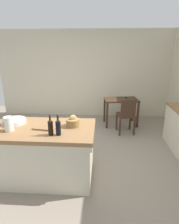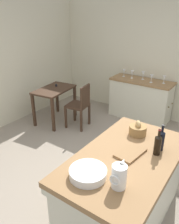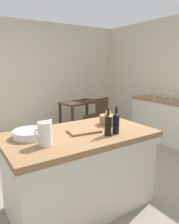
% 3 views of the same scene
% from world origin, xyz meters
% --- Properties ---
extents(ground_plane, '(6.76, 6.76, 0.00)m').
position_xyz_m(ground_plane, '(0.00, 0.00, 0.00)').
color(ground_plane, gray).
extents(wall_back, '(5.32, 0.12, 2.60)m').
position_xyz_m(wall_back, '(0.00, 2.60, 1.30)').
color(wall_back, beige).
rests_on(wall_back, ground).
extents(island_table, '(1.61, 0.92, 0.88)m').
position_xyz_m(island_table, '(-0.38, -0.59, 0.47)').
color(island_table, olive).
rests_on(island_table, ground).
extents(side_cabinet, '(0.52, 1.34, 0.89)m').
position_xyz_m(side_cabinet, '(2.26, 0.37, 0.44)').
color(side_cabinet, olive).
rests_on(side_cabinet, ground).
extents(writing_desk, '(0.96, 0.67, 0.80)m').
position_xyz_m(writing_desk, '(1.06, 1.81, 0.62)').
color(writing_desk, '#3D281C').
rests_on(writing_desk, ground).
extents(wooden_chair, '(0.46, 0.46, 0.92)m').
position_xyz_m(wooden_chair, '(1.15, 1.20, 0.50)').
color(wooden_chair, '#3D281C').
rests_on(wooden_chair, ground).
extents(pitcher, '(0.17, 0.13, 0.26)m').
position_xyz_m(pitcher, '(-0.83, -0.74, 0.99)').
color(pitcher, white).
rests_on(pitcher, island_table).
extents(wash_bowl, '(0.34, 0.34, 0.08)m').
position_xyz_m(wash_bowl, '(-0.87, -0.45, 0.92)').
color(wash_bowl, white).
rests_on(wash_bowl, island_table).
extents(bread_basket, '(0.21, 0.21, 0.19)m').
position_xyz_m(bread_basket, '(0.09, -0.50, 0.95)').
color(bread_basket, olive).
rests_on(bread_basket, island_table).
extents(cutting_board, '(0.36, 0.25, 0.02)m').
position_xyz_m(cutting_board, '(-0.33, -0.61, 0.89)').
color(cutting_board, olive).
rests_on(cutting_board, island_table).
extents(wine_bottle_dark, '(0.07, 0.07, 0.30)m').
position_xyz_m(wine_bottle_dark, '(-0.07, -0.83, 1.00)').
color(wine_bottle_dark, black).
rests_on(wine_bottle_dark, island_table).
extents(wine_bottle_amber, '(0.07, 0.07, 0.29)m').
position_xyz_m(wine_bottle_amber, '(-0.17, -0.83, 1.00)').
color(wine_bottle_amber, black).
rests_on(wine_bottle_amber, island_table).
extents(wine_glass_left, '(0.07, 0.07, 0.16)m').
position_xyz_m(wine_glass_left, '(2.20, 0.15, 1.00)').
color(wine_glass_left, white).
rests_on(wine_glass_left, side_cabinet).
extents(wine_glass_middle, '(0.07, 0.07, 0.17)m').
position_xyz_m(wine_glass_middle, '(2.32, 0.38, 1.00)').
color(wine_glass_middle, white).
rests_on(wine_glass_middle, side_cabinet).
extents(wine_glass_right, '(0.07, 0.07, 0.17)m').
position_xyz_m(wine_glass_right, '(2.27, 0.61, 1.00)').
color(wine_glass_right, white).
rests_on(wine_glass_right, side_cabinet).
extents(wine_glass_far_right, '(0.07, 0.07, 0.16)m').
position_xyz_m(wine_glass_far_right, '(2.29, 0.82, 0.99)').
color(wine_glass_far_right, white).
rests_on(wine_glass_far_right, side_cabinet).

